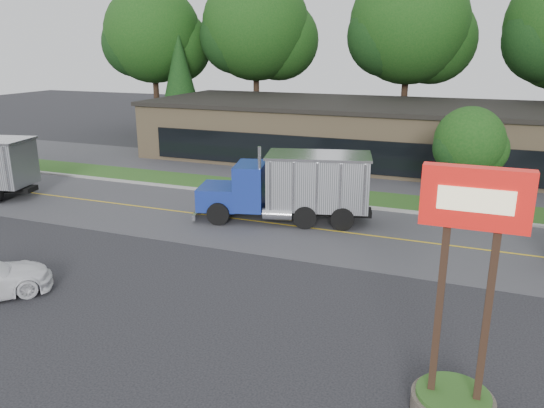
{
  "coord_description": "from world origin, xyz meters",
  "views": [
    {
      "loc": [
        10.43,
        -13.82,
        8.3
      ],
      "look_at": [
        2.44,
        6.48,
        1.8
      ],
      "focal_mm": 35.0,
      "sensor_mm": 36.0,
      "label": 1
    }
  ],
  "objects": [
    {
      "name": "bilo_sign",
      "position": [
        10.5,
        -2.5,
        2.02
      ],
      "size": [
        2.2,
        1.9,
        5.95
      ],
      "color": "#6B6054",
      "rests_on": "ground"
    },
    {
      "name": "curb",
      "position": [
        0.0,
        13.2,
        0.0
      ],
      "size": [
        60.0,
        0.3,
        0.12
      ],
      "primitive_type": "cube",
      "color": "#9E9E99",
      "rests_on": "ground"
    },
    {
      "name": "dump_truck_blue",
      "position": [
        2.29,
        9.82,
        1.81
      ],
      "size": [
        8.67,
        4.43,
        3.36
      ],
      "rotation": [
        0.0,
        0.0,
        3.38
      ],
      "color": "black",
      "rests_on": "ground"
    },
    {
      "name": "center_line",
      "position": [
        0.0,
        9.0,
        0.0
      ],
      "size": [
        60.0,
        0.12,
        0.01
      ],
      "primitive_type": "cube",
      "color": "gold",
      "rests_on": "ground"
    },
    {
      "name": "ground",
      "position": [
        0.0,
        0.0,
        0.0
      ],
      "size": [
        140.0,
        140.0,
        0.0
      ],
      "primitive_type": "plane",
      "color": "#35353B",
      "rests_on": "ground"
    },
    {
      "name": "tree_verge",
      "position": [
        10.06,
        15.05,
        3.44
      ],
      "size": [
        3.79,
        3.57,
        5.41
      ],
      "color": "#382619",
      "rests_on": "ground"
    },
    {
      "name": "road",
      "position": [
        0.0,
        9.0,
        0.0
      ],
      "size": [
        60.0,
        8.0,
        0.02
      ],
      "primitive_type": "cube",
      "color": "#59595E",
      "rests_on": "ground"
    },
    {
      "name": "strip_mall",
      "position": [
        2.0,
        26.0,
        2.0
      ],
      "size": [
        32.0,
        12.0,
        4.0
      ],
      "primitive_type": "cube",
      "color": "#967E5C",
      "rests_on": "ground"
    },
    {
      "name": "tree_far_c",
      "position": [
        4.16,
        34.13,
        9.61
      ],
      "size": [
        10.55,
        9.93,
        15.05
      ],
      "color": "#382619",
      "rests_on": "ground"
    },
    {
      "name": "tree_far_a",
      "position": [
        -19.85,
        32.12,
        9.01
      ],
      "size": [
        9.89,
        9.31,
        14.11
      ],
      "color": "#382619",
      "rests_on": "ground"
    },
    {
      "name": "tree_far_b",
      "position": [
        -9.84,
        34.13,
        9.62
      ],
      "size": [
        10.57,
        9.95,
        15.07
      ],
      "color": "#382619",
      "rests_on": "ground"
    },
    {
      "name": "evergreen_left",
      "position": [
        -16.0,
        30.0,
        5.44
      ],
      "size": [
        4.36,
        4.36,
        9.9
      ],
      "color": "#382619",
      "rests_on": "ground"
    },
    {
      "name": "far_parking",
      "position": [
        0.0,
        20.0,
        0.0
      ],
      "size": [
        60.0,
        7.0,
        0.02
      ],
      "primitive_type": "cube",
      "color": "#59595E",
      "rests_on": "ground"
    },
    {
      "name": "grass_verge",
      "position": [
        0.0,
        15.0,
        0.0
      ],
      "size": [
        60.0,
        3.4,
        0.03
      ],
      "primitive_type": "cube",
      "color": "#2B591E",
      "rests_on": "ground"
    }
  ]
}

